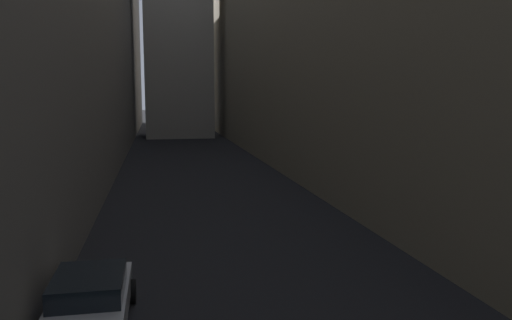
% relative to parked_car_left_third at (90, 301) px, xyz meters
% --- Properties ---
extents(ground_plane, '(264.00, 264.00, 0.00)m').
position_rel_parked_car_left_third_xyz_m(ground_plane, '(4.40, 30.16, -0.72)').
color(ground_plane, black).
extents(building_block_left, '(12.61, 108.00, 23.88)m').
position_rel_parked_car_left_third_xyz_m(building_block_left, '(-7.41, 32.16, 11.22)').
color(building_block_left, slate).
rests_on(building_block_left, ground).
extents(building_block_right, '(13.31, 108.00, 24.21)m').
position_rel_parked_car_left_third_xyz_m(building_block_right, '(16.55, 32.16, 11.39)').
color(building_block_right, gray).
rests_on(building_block_right, ground).
extents(parked_car_left_third, '(1.90, 4.11, 1.36)m').
position_rel_parked_car_left_third_xyz_m(parked_car_left_third, '(0.00, 0.00, 0.00)').
color(parked_car_left_third, '#B7B7BC').
rests_on(parked_car_left_third, ground).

